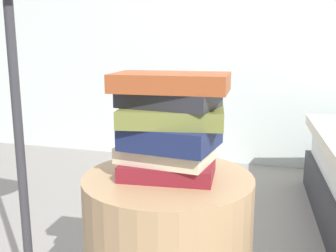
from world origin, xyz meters
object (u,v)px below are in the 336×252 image
at_px(book_cream, 165,154).
at_px(book_rust, 171,82).
at_px(book_charcoal, 170,99).
at_px(book_olive, 172,115).
at_px(book_maroon, 168,169).
at_px(book_navy, 171,136).

height_order(book_cream, book_rust, book_rust).
bearing_deg(book_cream, book_rust, 29.71).
bearing_deg(book_charcoal, book_olive, 26.69).
height_order(book_maroon, book_navy, book_navy).
distance_m(book_cream, book_olive, 0.11).
distance_m(book_maroon, book_cream, 0.04).
distance_m(book_cream, book_navy, 0.05).
bearing_deg(book_maroon, book_olive, 57.30).
xyz_separation_m(book_cream, book_rust, (0.02, 0.01, 0.19)).
bearing_deg(book_cream, book_charcoal, 58.28).
distance_m(book_maroon, book_rust, 0.23).
distance_m(book_navy, book_olive, 0.06).
xyz_separation_m(book_cream, book_olive, (0.02, 0.02, 0.10)).
height_order(book_maroon, book_olive, book_olive).
relative_size(book_cream, book_rust, 0.81).
bearing_deg(book_cream, book_navy, 6.39).
relative_size(book_cream, book_charcoal, 0.96).
relative_size(book_charcoal, book_rust, 0.84).
distance_m(book_charcoal, book_rust, 0.05).
distance_m(book_olive, book_charcoal, 0.04).
height_order(book_maroon, book_cream, book_cream).
height_order(book_navy, book_olive, book_olive).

